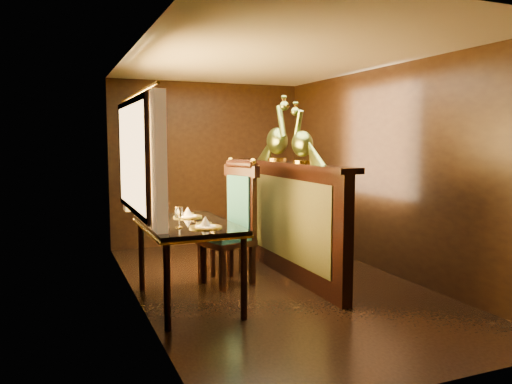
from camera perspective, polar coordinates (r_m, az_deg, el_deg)
ground at (r=5.70m, az=2.05°, el=-10.54°), size 5.00×5.00×0.00m
room_shell at (r=5.45m, az=1.21°, el=5.57°), size 3.04×5.04×2.52m
partition at (r=5.94m, az=3.70°, el=-2.82°), size 0.26×2.70×1.36m
dining_table at (r=4.95m, az=-7.84°, el=-4.29°), size 0.85×1.39×1.02m
chair_left at (r=5.66m, az=-2.35°, el=-3.00°), size 0.64×0.66×1.42m
chair_right at (r=6.17m, az=-2.88°, el=-3.05°), size 0.45×0.50×1.25m
peacock_left at (r=5.58m, az=5.31°, el=6.82°), size 0.22×0.58×0.69m
peacock_right at (r=6.18m, az=2.44°, el=7.20°), size 0.25×0.66×0.79m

